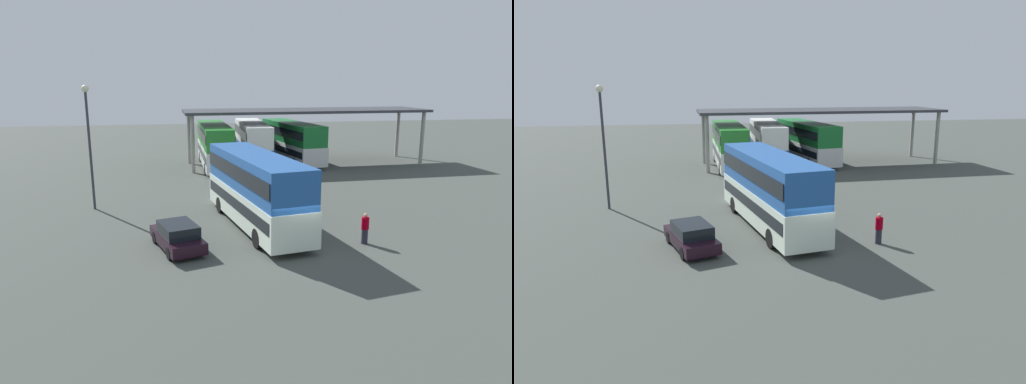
# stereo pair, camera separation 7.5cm
# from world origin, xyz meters

# --- Properties ---
(ground_plane) EXTENTS (140.00, 140.00, 0.00)m
(ground_plane) POSITION_xyz_m (0.00, 0.00, 0.00)
(ground_plane) COLOR #414741
(double_decker_main) EXTENTS (4.36, 11.19, 4.13)m
(double_decker_main) POSITION_xyz_m (-1.02, 4.44, 2.27)
(double_decker_main) COLOR silver
(double_decker_main) RESTS_ON ground_plane
(parked_hatchback) EXTENTS (2.80, 4.36, 1.35)m
(parked_hatchback) POSITION_xyz_m (-5.47, 1.47, 0.67)
(parked_hatchback) COLOR black
(parked_hatchback) RESTS_ON ground_plane
(double_decker_near_canopy) EXTENTS (2.58, 11.36, 4.08)m
(double_decker_near_canopy) POSITION_xyz_m (-1.59, 23.33, 2.24)
(double_decker_near_canopy) COLOR silver
(double_decker_near_canopy) RESTS_ON ground_plane
(double_decker_mid_row) EXTENTS (2.93, 11.40, 4.15)m
(double_decker_mid_row) POSITION_xyz_m (2.18, 24.09, 2.28)
(double_decker_mid_row) COLOR navy
(double_decker_mid_row) RESTS_ON ground_plane
(double_decker_far_right) EXTENTS (4.19, 11.25, 4.04)m
(double_decker_far_right) POSITION_xyz_m (6.36, 24.83, 2.22)
(double_decker_far_right) COLOR silver
(double_decker_far_right) RESTS_ON ground_plane
(depot_canopy) EXTENTS (23.81, 6.69, 5.36)m
(depot_canopy) POSITION_xyz_m (7.41, 23.69, 5.06)
(depot_canopy) COLOR #33353A
(depot_canopy) RESTS_ON ground_plane
(lamppost_tall) EXTENTS (0.44, 0.44, 7.83)m
(lamppost_tall) POSITION_xyz_m (-10.64, 9.87, 4.93)
(lamppost_tall) COLOR #33353A
(lamppost_tall) RESTS_ON ground_plane
(pedestrian_waiting) EXTENTS (0.38, 0.38, 1.60)m
(pedestrian_waiting) POSITION_xyz_m (3.90, 0.59, 0.79)
(pedestrian_waiting) COLOR #262633
(pedestrian_waiting) RESTS_ON ground_plane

